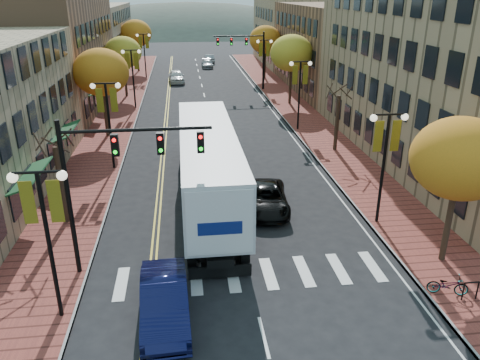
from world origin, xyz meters
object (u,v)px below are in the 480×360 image
object	(u,v)px
navy_sedan	(165,301)
bicycle	(448,285)
black_suv	(267,198)
semi_truck	(207,157)

from	to	relation	value
navy_sedan	bicycle	distance (m)	11.35
black_suv	bicycle	world-z (taller)	black_suv
black_suv	bicycle	bearing A→B (deg)	-51.25
semi_truck	navy_sedan	bearing A→B (deg)	-101.90
bicycle	navy_sedan	bearing A→B (deg)	107.59
semi_truck	black_suv	size ratio (longest dim) A/B	3.63
semi_truck	black_suv	world-z (taller)	semi_truck
navy_sedan	bicycle	size ratio (longest dim) A/B	3.11
navy_sedan	bicycle	world-z (taller)	navy_sedan
semi_truck	navy_sedan	size ratio (longest dim) A/B	3.65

